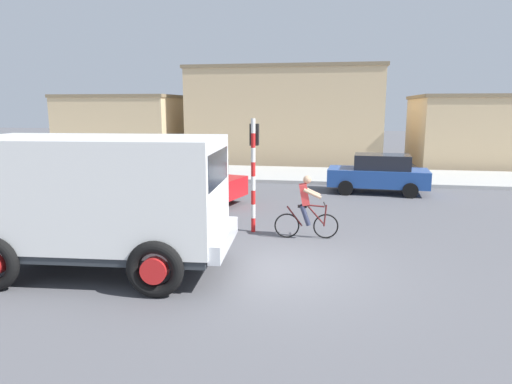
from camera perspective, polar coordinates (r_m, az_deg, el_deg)
ground_plane at (r=10.37m, az=2.57°, el=-9.23°), size 120.00×120.00×0.00m
sidewalk_far at (r=23.51m, az=6.93°, el=2.13°), size 80.00×5.00×0.16m
truck_foreground at (r=10.20m, az=-19.00°, el=-0.41°), size 5.59×3.14×2.90m
cyclist at (r=12.33m, az=6.30°, el=-1.88°), size 1.72×0.52×1.72m
traffic_light_pole at (r=12.78m, az=-0.29°, el=4.10°), size 0.24×0.43×3.20m
car_red_near at (r=17.13m, az=-8.14°, el=1.44°), size 4.30×2.64×1.60m
car_white_mid at (r=19.44m, az=15.09°, el=2.26°), size 4.10×2.08×1.60m
car_far_side at (r=20.41m, az=-18.38°, el=2.47°), size 4.31×2.72×1.60m
pedestrian_near_kerb at (r=18.65m, az=-10.51°, el=2.20°), size 0.34×0.22×1.62m
building_corner_left at (r=32.23m, az=-16.28°, el=7.75°), size 7.67×5.15×4.27m
building_mid_block at (r=30.71m, az=3.93°, el=9.62°), size 12.08×7.49×5.98m
building_corner_right at (r=31.55m, az=27.88°, el=6.84°), size 9.79×7.56×4.21m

